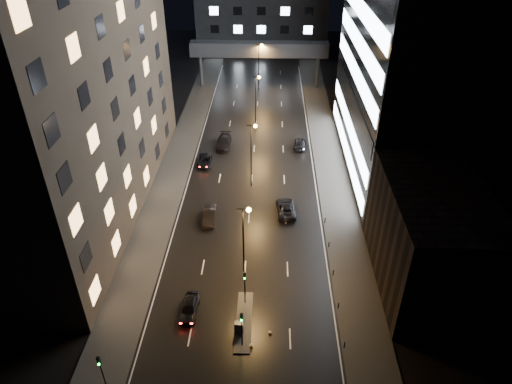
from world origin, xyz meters
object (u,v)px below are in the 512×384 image
car_toward_b (300,144)px  car_away_a (189,308)px  car_away_b (209,215)px  utility_cabinet (239,328)px  car_away_c (205,161)px  car_toward_a (286,208)px  car_away_d (224,142)px

car_toward_b → car_away_a: bearing=78.3°
car_away_b → utility_cabinet: car_away_b is taller
car_away_c → car_toward_a: bearing=-47.5°
car_away_b → car_away_a: bearing=-93.5°
car_away_c → car_toward_b: (15.69, 6.42, 0.04)m
car_toward_a → utility_cabinet: bearing=72.0°
car_away_a → car_toward_a: (10.52, 18.29, 0.01)m
car_away_a → utility_cabinet: utility_cabinet is taller
car_away_d → car_away_b: bearing=-88.9°
car_away_a → car_away_c: (-2.33, 31.25, -0.08)m
car_toward_b → car_away_c: bearing=30.1°
car_away_a → car_away_c: car_away_a is taller
car_away_a → car_away_b: size_ratio=0.91×
car_toward_a → utility_cabinet: utility_cabinet is taller
car_away_c → car_away_d: (2.53, 6.34, 0.18)m
car_away_c → car_toward_b: size_ratio=0.98×
car_toward_a → car_away_a: bearing=55.9°
car_away_a → car_away_d: size_ratio=0.75×
car_away_b → car_away_d: car_away_d is taller
utility_cabinet → car_toward_b: bearing=83.6°
car_away_b → car_away_c: (-2.54, 15.00, -0.13)m
car_away_b → car_away_d: bearing=87.2°
car_away_c → car_toward_b: 16.95m
car_toward_a → car_toward_b: size_ratio=1.11×
car_away_a → car_toward_b: 39.97m
car_away_b → car_away_c: bearing=96.8°
car_away_c → car_away_d: size_ratio=0.82×
car_away_b → car_away_d: (-0.00, 21.34, 0.05)m
car_toward_b → utility_cabinet: size_ratio=3.46×
car_toward_b → car_away_d: bearing=8.2°
car_away_d → utility_cabinet: size_ratio=4.13×
car_away_d → car_away_c: bearing=-110.7°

